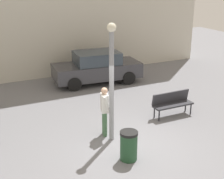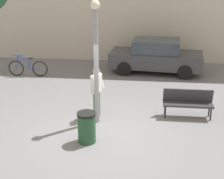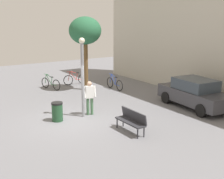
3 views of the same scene
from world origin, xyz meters
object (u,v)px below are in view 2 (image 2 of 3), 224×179
object	(u,v)px
person_by_lamppost	(97,89)
bicycle_blue	(28,68)
parked_car_charcoal	(156,56)
trash_bin	(87,127)
park_bench	(188,101)
lamppost	(96,55)

from	to	relation	value
person_by_lamppost	bicycle_blue	world-z (taller)	person_by_lamppost
bicycle_blue	parked_car_charcoal	xyz separation A→B (m)	(5.75, 1.23, 0.39)
parked_car_charcoal	trash_bin	size ratio (longest dim) A/B	4.90
person_by_lamppost	park_bench	size ratio (longest dim) A/B	1.04
lamppost	bicycle_blue	distance (m)	6.08
parked_car_charcoal	trash_bin	world-z (taller)	parked_car_charcoal
trash_bin	lamppost	bearing A→B (deg)	86.20
park_bench	trash_bin	xyz separation A→B (m)	(-2.97, -2.04, -0.10)
person_by_lamppost	trash_bin	distance (m)	1.78
person_by_lamppost	bicycle_blue	size ratio (longest dim) A/B	0.92
parked_car_charcoal	trash_bin	distance (m)	7.20
person_by_lamppost	bicycle_blue	distance (m)	5.51
parked_car_charcoal	park_bench	bearing A→B (deg)	-78.83
lamppost	person_by_lamppost	size ratio (longest dim) A/B	2.26
lamppost	parked_car_charcoal	distance (m)	6.08
lamppost	person_by_lamppost	distance (m)	1.27
bicycle_blue	trash_bin	world-z (taller)	bicycle_blue
lamppost	parked_car_charcoal	size ratio (longest dim) A/B	0.87
bicycle_blue	parked_car_charcoal	world-z (taller)	parked_car_charcoal
lamppost	trash_bin	xyz separation A→B (m)	(-0.09, -1.31, -1.72)
lamppost	bicycle_blue	bearing A→B (deg)	131.19
bicycle_blue	trash_bin	distance (m)	6.80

